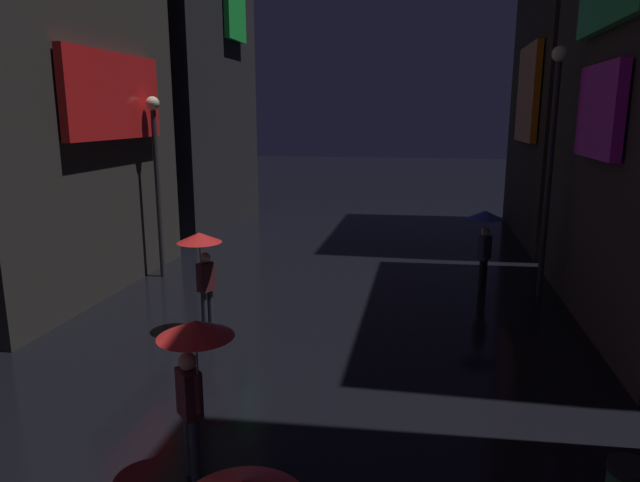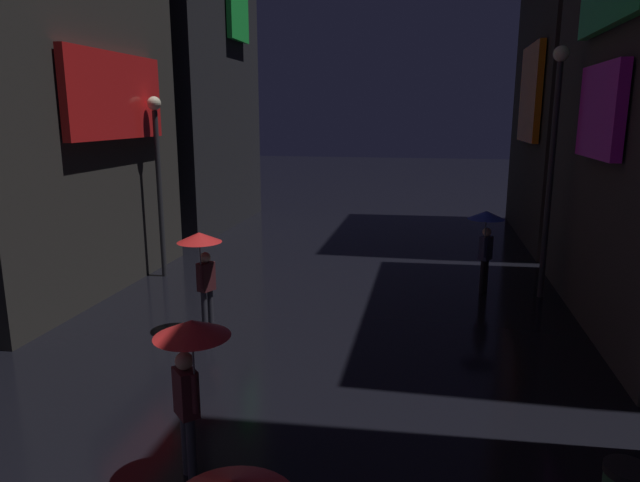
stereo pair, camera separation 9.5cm
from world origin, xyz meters
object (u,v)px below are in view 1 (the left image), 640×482
at_px(pedestrian_near_crossing_red, 194,356).
at_px(pedestrian_foreground_left_blue, 485,228).
at_px(pedestrian_foreground_right_red, 202,254).
at_px(streetlamp_right_far, 552,147).
at_px(streetlamp_left_far, 156,165).

relative_size(pedestrian_near_crossing_red, pedestrian_foreground_left_blue, 1.00).
relative_size(pedestrian_foreground_right_red, streetlamp_right_far, 0.36).
xyz_separation_m(streetlamp_left_far, streetlamp_right_far, (10.00, 0.05, 0.58)).
xyz_separation_m(pedestrian_foreground_right_red, streetlamp_left_far, (-2.71, 3.71, 1.44)).
distance_m(pedestrian_near_crossing_red, streetlamp_right_far, 10.30).
relative_size(pedestrian_foreground_right_red, pedestrian_foreground_left_blue, 1.00).
distance_m(pedestrian_foreground_left_blue, streetlamp_right_far, 2.45).
xyz_separation_m(pedestrian_foreground_right_red, pedestrian_foreground_left_blue, (5.89, 3.76, 0.00)).
bearing_deg(streetlamp_right_far, pedestrian_near_crossing_red, -122.88).
xyz_separation_m(pedestrian_near_crossing_red, streetlamp_left_far, (-4.52, 8.43, 1.44)).
bearing_deg(streetlamp_left_far, pedestrian_near_crossing_red, -61.82).
bearing_deg(pedestrian_foreground_right_red, streetlamp_right_far, 27.26).
bearing_deg(streetlamp_left_far, pedestrian_foreground_right_red, -53.85).
relative_size(pedestrian_near_crossing_red, streetlamp_right_far, 0.36).
bearing_deg(pedestrian_near_crossing_red, pedestrian_foreground_right_red, 110.93).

